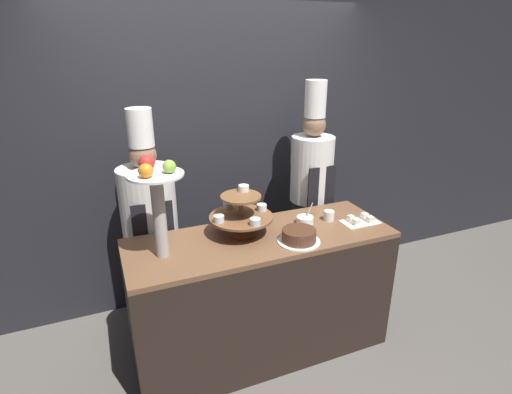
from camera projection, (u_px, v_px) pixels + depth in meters
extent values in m
plane|color=#5B5651|center=(279.00, 377.00, 2.79)|extent=(14.00, 14.00, 0.00)
cube|color=#232328|center=(218.00, 142.00, 3.37)|extent=(10.00, 0.06, 2.80)
cube|color=black|center=(261.00, 297.00, 2.91)|extent=(1.84, 0.65, 0.92)
cube|color=brown|center=(262.00, 238.00, 2.73)|extent=(1.84, 0.65, 0.03)
cylinder|color=brown|center=(241.00, 233.00, 2.75)|extent=(0.20, 0.20, 0.02)
cylinder|color=brown|center=(241.00, 215.00, 2.70)|extent=(0.04, 0.04, 0.28)
cylinder|color=brown|center=(241.00, 217.00, 2.71)|extent=(0.44, 0.44, 0.02)
cylinder|color=brown|center=(241.00, 197.00, 2.65)|extent=(0.27, 0.27, 0.02)
cylinder|color=silver|center=(262.00, 207.00, 2.79)|extent=(0.07, 0.07, 0.04)
cylinder|color=green|center=(262.00, 208.00, 2.79)|extent=(0.06, 0.06, 0.03)
cylinder|color=silver|center=(228.00, 205.00, 2.83)|extent=(0.07, 0.07, 0.04)
cylinder|color=beige|center=(228.00, 206.00, 2.83)|extent=(0.06, 0.06, 0.03)
cylinder|color=silver|center=(219.00, 219.00, 2.61)|extent=(0.07, 0.07, 0.04)
cylinder|color=red|center=(219.00, 220.00, 2.61)|extent=(0.06, 0.06, 0.03)
cylinder|color=silver|center=(255.00, 222.00, 2.57)|extent=(0.07, 0.07, 0.04)
cylinder|color=gold|center=(255.00, 223.00, 2.57)|extent=(0.06, 0.06, 0.03)
cylinder|color=white|center=(244.00, 188.00, 2.73)|extent=(0.07, 0.07, 0.04)
cylinder|color=#B2ADA8|center=(160.00, 217.00, 2.39)|extent=(0.08, 0.08, 0.52)
cylinder|color=white|center=(155.00, 175.00, 2.29)|extent=(0.33, 0.33, 0.01)
sphere|color=#84B742|center=(169.00, 167.00, 2.28)|extent=(0.08, 0.08, 0.08)
sphere|color=red|center=(147.00, 163.00, 2.32)|extent=(0.10, 0.10, 0.10)
sphere|color=orange|center=(146.00, 171.00, 2.20)|extent=(0.08, 0.08, 0.08)
cylinder|color=white|center=(299.00, 241.00, 2.65)|extent=(0.29, 0.29, 0.01)
cylinder|color=brown|center=(299.00, 236.00, 2.63)|extent=(0.23, 0.23, 0.07)
cylinder|color=#472819|center=(299.00, 230.00, 2.62)|extent=(0.22, 0.22, 0.01)
cylinder|color=white|center=(329.00, 216.00, 2.95)|extent=(0.08, 0.08, 0.07)
cube|color=white|center=(360.00, 222.00, 2.93)|extent=(0.27, 0.16, 0.01)
cube|color=silver|center=(356.00, 222.00, 2.87)|extent=(0.04, 0.04, 0.04)
cube|color=silver|center=(370.00, 219.00, 2.91)|extent=(0.04, 0.04, 0.04)
cube|color=silver|center=(351.00, 219.00, 2.93)|extent=(0.04, 0.04, 0.04)
cube|color=silver|center=(365.00, 216.00, 2.97)|extent=(0.04, 0.04, 0.04)
cylinder|color=white|center=(305.00, 220.00, 2.90)|extent=(0.12, 0.12, 0.05)
cylinder|color=#BCBCC1|center=(309.00, 210.00, 2.89)|extent=(0.05, 0.01, 0.11)
cube|color=black|center=(156.00, 281.00, 3.16)|extent=(0.30, 0.17, 0.84)
cylinder|color=silver|center=(148.00, 202.00, 2.91)|extent=(0.41, 0.41, 0.51)
cube|color=black|center=(153.00, 225.00, 2.79)|extent=(0.28, 0.01, 0.33)
sphere|color=#846047|center=(143.00, 155.00, 2.79)|extent=(0.19, 0.19, 0.19)
cylinder|color=white|center=(140.00, 128.00, 2.72)|extent=(0.18, 0.18, 0.26)
cube|color=#38332D|center=(308.00, 246.00, 3.63)|extent=(0.27, 0.15, 0.91)
cylinder|color=white|center=(312.00, 169.00, 3.37)|extent=(0.36, 0.36, 0.56)
cube|color=black|center=(322.00, 188.00, 3.26)|extent=(0.25, 0.01, 0.36)
sphere|color=#846047|center=(314.00, 125.00, 3.23)|extent=(0.19, 0.19, 0.19)
cylinder|color=white|center=(316.00, 99.00, 3.16)|extent=(0.17, 0.17, 0.29)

